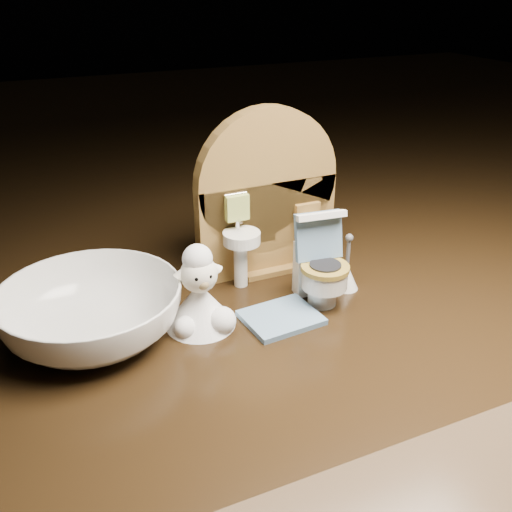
{
  "coord_description": "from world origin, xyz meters",
  "views": [
    {
      "loc": [
        -0.2,
        -0.36,
        0.25
      ],
      "look_at": [
        -0.04,
        0.01,
        0.05
      ],
      "focal_mm": 40.0,
      "sensor_mm": 36.0,
      "label": 1
    }
  ],
  "objects": [
    {
      "name": "ceramic_bowl",
      "position": [
        -0.17,
        0.02,
        0.02
      ],
      "size": [
        0.17,
        0.17,
        0.04
      ],
      "primitive_type": "imported",
      "rotation": [
        0.0,
        0.0,
        -0.36
      ],
      "color": "white",
      "rests_on": "ground"
    },
    {
      "name": "bath_mat",
      "position": [
        -0.03,
        -0.02,
        0.0
      ],
      "size": [
        0.06,
        0.05,
        0.0
      ],
      "primitive_type": "cube",
      "rotation": [
        0.0,
        0.0,
        0.08
      ],
      "color": "#6082A2",
      "rests_on": "ground"
    },
    {
      "name": "plush_lamb",
      "position": [
        -0.09,
        -0.0,
        0.02
      ],
      "size": [
        0.05,
        0.05,
        0.07
      ],
      "rotation": [
        0.0,
        0.0,
        -0.04
      ],
      "color": "white",
      "rests_on": "ground"
    },
    {
      "name": "backdrop_panel",
      "position": [
        -0.0,
        0.06,
        0.07
      ],
      "size": [
        0.13,
        0.05,
        0.15
      ],
      "color": "olive",
      "rests_on": "ground"
    },
    {
      "name": "toilet_brush",
      "position": [
        0.05,
        0.0,
        0.01
      ],
      "size": [
        0.02,
        0.02,
        0.05
      ],
      "color": "white",
      "rests_on": "ground"
    },
    {
      "name": "toy_toilet",
      "position": [
        0.02,
        -0.0,
        0.03
      ],
      "size": [
        0.04,
        0.05,
        0.08
      ],
      "rotation": [
        0.0,
        0.0,
        -0.11
      ],
      "color": "white",
      "rests_on": "ground"
    }
  ]
}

